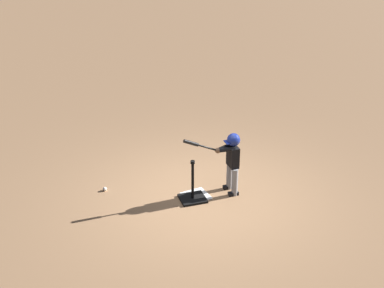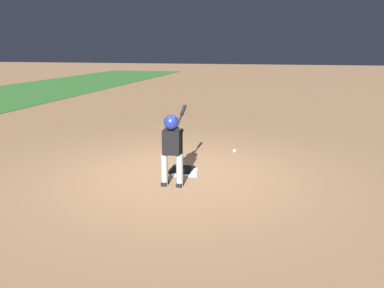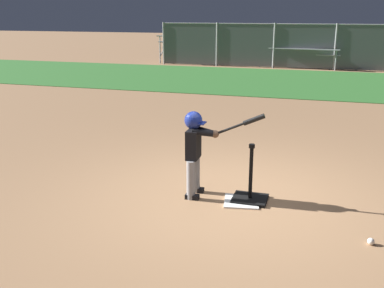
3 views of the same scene
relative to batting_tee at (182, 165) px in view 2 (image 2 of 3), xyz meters
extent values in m
plane|color=#99704C|center=(-0.21, 0.00, -0.10)|extent=(90.00, 90.00, 0.00)
cube|color=white|center=(-0.09, -0.08, -0.09)|extent=(0.51, 0.51, 0.02)
cube|color=black|center=(0.00, 0.00, -0.08)|extent=(0.45, 0.40, 0.04)
cylinder|color=black|center=(0.00, 0.00, 0.27)|extent=(0.05, 0.05, 0.68)
cylinder|color=black|center=(0.00, 0.00, 0.64)|extent=(0.08, 0.08, 0.05)
cylinder|color=gray|center=(-0.76, 0.08, 0.16)|extent=(0.11, 0.11, 0.52)
cube|color=black|center=(-0.74, 0.08, -0.07)|extent=(0.18, 0.09, 0.06)
cylinder|color=gray|center=(-0.76, -0.17, 0.16)|extent=(0.11, 0.11, 0.52)
cube|color=black|center=(-0.74, -0.17, -0.07)|extent=(0.18, 0.09, 0.06)
cube|color=black|center=(-0.76, -0.04, 0.61)|extent=(0.15, 0.27, 0.39)
sphere|color=brown|center=(-0.76, -0.04, 0.92)|extent=(0.20, 0.20, 0.20)
sphere|color=navy|center=(-0.76, -0.04, 0.93)|extent=(0.23, 0.23, 0.23)
cube|color=navy|center=(-0.66, -0.04, 0.90)|extent=(0.12, 0.17, 0.01)
cylinder|color=black|center=(-0.61, 0.00, 0.78)|extent=(0.32, 0.16, 0.11)
cylinder|color=black|center=(-0.61, -0.09, 0.78)|extent=(0.32, 0.17, 0.11)
sphere|color=brown|center=(-0.47, -0.04, 0.77)|extent=(0.10, 0.10, 0.10)
cylinder|color=black|center=(-0.17, -0.04, 0.90)|extent=(0.61, 0.04, 0.30)
cylinder|color=black|center=(0.02, -0.03, 0.99)|extent=(0.28, 0.07, 0.17)
cylinder|color=black|center=(-0.49, -0.04, 0.76)|extent=(0.03, 0.05, 0.05)
sphere|color=white|center=(1.42, -0.78, -0.07)|extent=(0.07, 0.07, 0.07)
camera|label=1|loc=(2.51, 7.67, 4.84)|focal=50.00mm
camera|label=2|loc=(-6.16, -1.63, 2.03)|focal=35.00mm
camera|label=3|loc=(0.84, -5.40, 2.26)|focal=42.00mm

